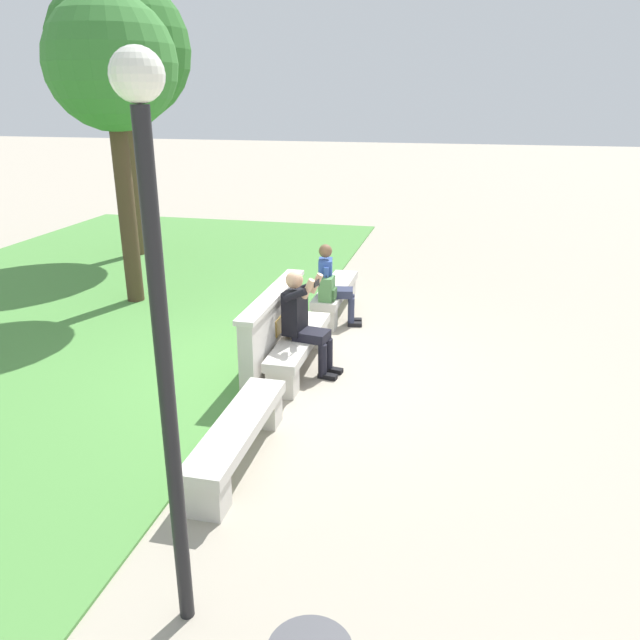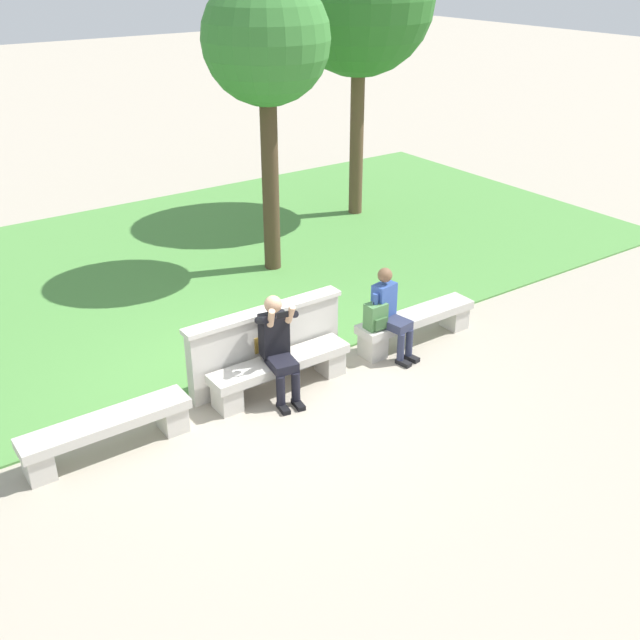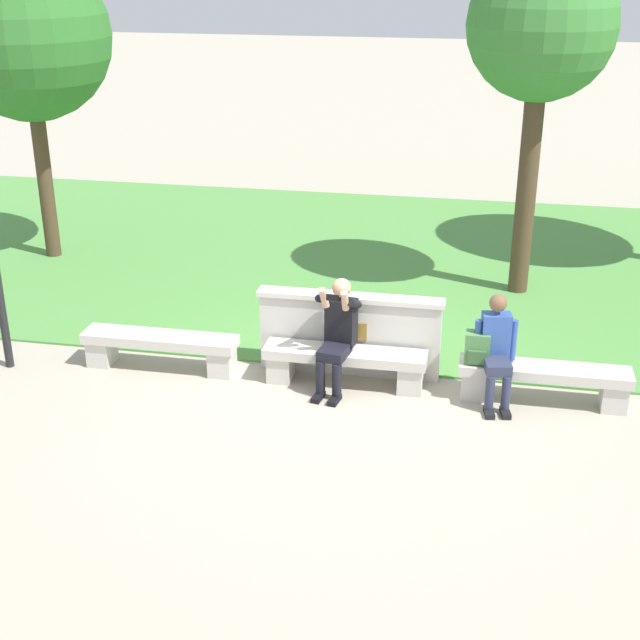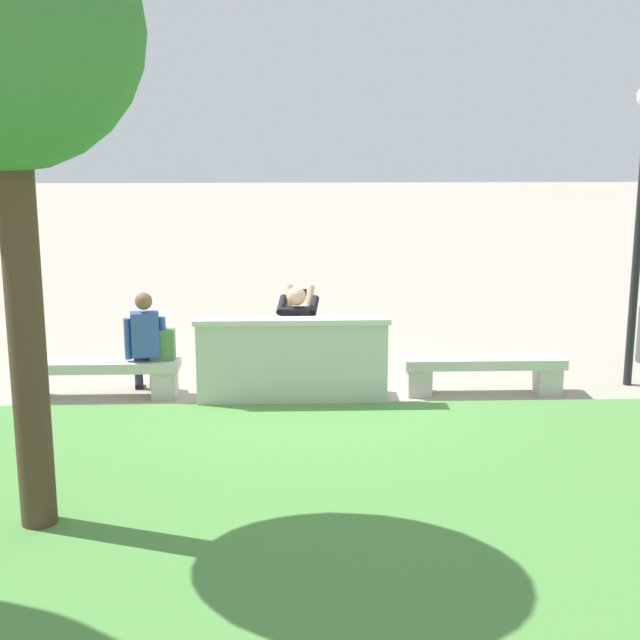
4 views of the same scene
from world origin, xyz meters
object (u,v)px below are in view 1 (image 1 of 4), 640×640
object	(u,v)px
bench_near	(299,347)
person_photographer	(303,317)
tree_right_background	(120,51)
person_distant	(332,282)
backpack	(327,289)
lamp_post	(157,283)
bench_mid	(335,295)
bench_main	(238,435)
tree_left_background	(112,68)

from	to	relation	value
bench_near	person_photographer	world-z (taller)	person_photographer
person_photographer	tree_right_background	world-z (taller)	tree_right_background
person_distant	backpack	bearing A→B (deg)	171.21
person_photographer	lamp_post	distance (m)	4.40
bench_mid	lamp_post	xyz separation A→B (m)	(-6.43, -0.30, 2.08)
bench_near	bench_mid	world-z (taller)	same
bench_near	backpack	size ratio (longest dim) A/B	4.47
bench_mid	person_distant	xyz separation A→B (m)	(-0.56, -0.07, 0.37)
person_photographer	lamp_post	bearing A→B (deg)	-176.80
bench_main	tree_left_background	world-z (taller)	tree_left_background
backpack	tree_left_background	bearing A→B (deg)	81.51
backpack	person_photographer	bearing A→B (deg)	-178.44
person_distant	lamp_post	world-z (taller)	lamp_post
bench_main	person_distant	world-z (taller)	person_distant
person_distant	lamp_post	xyz separation A→B (m)	(-5.87, -0.24, 1.71)
bench_mid	lamp_post	world-z (taller)	lamp_post
tree_left_background	person_photographer	bearing A→B (deg)	-120.85
bench_main	lamp_post	distance (m)	2.81
bench_near	backpack	bearing A→B (deg)	-1.25
bench_main	person_distant	bearing A→B (deg)	-0.93
bench_near	tree_right_background	world-z (taller)	tree_right_background
bench_mid	person_distant	distance (m)	0.67
bench_near	lamp_post	xyz separation A→B (m)	(-4.15, -0.30, 2.08)
person_distant	tree_right_background	size ratio (longest dim) A/B	0.22
backpack	bench_near	bearing A→B (deg)	178.75
bench_mid	lamp_post	size ratio (longest dim) A/B	0.53
person_photographer	lamp_post	xyz separation A→B (m)	(-4.07, -0.23, 1.64)
backpack	bench_mid	bearing A→B (deg)	2.48
person_distant	tree_left_background	size ratio (longest dim) A/B	0.26
person_photographer	person_distant	distance (m)	1.80
bench_main	bench_mid	world-z (taller)	same
backpack	tree_left_background	world-z (taller)	tree_left_background
person_photographer	backpack	world-z (taller)	person_photographer
backpack	bench_main	bearing A→B (deg)	179.50
bench_main	bench_mid	bearing A→B (deg)	0.00
backpack	tree_right_background	size ratio (longest dim) A/B	0.08
bench_mid	person_photographer	world-z (taller)	person_photographer
tree_left_background	lamp_post	size ratio (longest dim) A/B	1.34
person_distant	backpack	size ratio (longest dim) A/B	2.94
bench_main	backpack	xyz separation A→B (m)	(3.80, -0.03, 0.33)
bench_main	lamp_post	size ratio (longest dim) A/B	0.53
person_photographer	lamp_post	world-z (taller)	lamp_post
bench_main	backpack	size ratio (longest dim) A/B	4.47
bench_near	tree_left_background	distance (m)	5.29
tree_right_background	lamp_post	size ratio (longest dim) A/B	1.56
person_distant	bench_main	bearing A→B (deg)	179.07
bench_main	tree_left_background	distance (m)	6.52
bench_near	tree_right_background	distance (m)	8.11
tree_left_background	lamp_post	xyz separation A→B (m)	(-6.18, -3.76, -1.36)
tree_left_background	lamp_post	bearing A→B (deg)	-148.67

